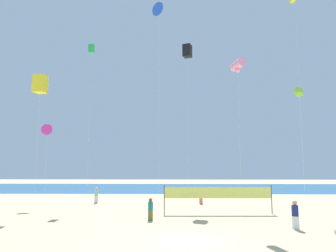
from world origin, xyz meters
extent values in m
plane|color=#D1BC89|center=(0.00, 0.00, 0.00)|extent=(120.00, 120.00, 0.00)
cube|color=#28608C|center=(0.00, 34.64, 0.00)|extent=(120.00, 20.00, 0.01)
cube|color=white|center=(7.04, 2.96, 0.41)|extent=(0.39, 0.24, 0.82)
cylinder|color=navy|center=(7.04, 2.96, 1.16)|extent=(0.41, 0.41, 0.68)
sphere|color=tan|center=(7.04, 2.96, 1.66)|extent=(0.30, 0.30, 0.30)
cube|color=olive|center=(-2.45, 5.82, 0.37)|extent=(0.35, 0.21, 0.73)
cylinder|color=#19727A|center=(-2.45, 5.82, 1.04)|extent=(0.37, 0.37, 0.61)
sphere|color=brown|center=(-2.45, 5.82, 1.47)|extent=(0.27, 0.27, 0.27)
cube|color=#EA7260|center=(2.06, 14.96, 0.35)|extent=(0.33, 0.20, 0.69)
cylinder|color=maroon|center=(2.06, 14.96, 0.98)|extent=(0.35, 0.35, 0.57)
sphere|color=beige|center=(2.06, 14.96, 1.39)|extent=(0.26, 0.26, 0.26)
cube|color=white|center=(-8.88, 15.34, 0.37)|extent=(0.36, 0.21, 0.74)
cylinder|color=#99B28C|center=(-8.88, 15.34, 1.05)|extent=(0.37, 0.37, 0.61)
sphere|color=beige|center=(-8.88, 15.34, 1.50)|extent=(0.27, 0.27, 0.27)
cylinder|color=#4C4C51|center=(-1.52, 8.61, 1.20)|extent=(0.08, 0.08, 2.40)
cylinder|color=#4C4C51|center=(7.38, 8.78, 1.20)|extent=(0.08, 0.08, 2.40)
cube|color=#EAE566|center=(2.93, 8.69, 1.73)|extent=(8.90, 0.19, 0.90)
cylinder|color=silver|center=(-13.56, 13.29, 3.76)|extent=(0.01, 0.01, 7.53)
cone|color=#D833A5|center=(-13.56, 13.29, 7.53)|extent=(1.18, 0.71, 1.10)
cylinder|color=silver|center=(-9.95, 15.56, 8.46)|extent=(0.01, 0.01, 16.91)
cube|color=green|center=(-9.95, 15.56, 16.91)|extent=(0.58, 0.58, 0.91)
cylinder|color=silver|center=(11.25, 11.50, 10.28)|extent=(0.01, 0.01, 20.56)
cylinder|color=silver|center=(-1.83, 5.31, 8.03)|extent=(0.01, 0.01, 16.05)
cone|color=blue|center=(-1.83, 5.31, 16.05)|extent=(1.10, 0.95, 1.10)
cylinder|color=silver|center=(0.77, 14.99, 8.17)|extent=(0.01, 0.01, 16.34)
cube|color=black|center=(0.77, 14.99, 16.34)|extent=(1.11, 1.11, 1.37)
cylinder|color=silver|center=(-12.69, 9.26, 5.60)|extent=(0.01, 0.01, 11.20)
cube|color=yellow|center=(-12.69, 9.26, 11.20)|extent=(1.16, 1.16, 1.58)
cylinder|color=silver|center=(13.70, 17.46, 6.14)|extent=(0.01, 0.01, 12.28)
cone|color=#8CD833|center=(13.70, 17.46, 12.28)|extent=(1.15, 0.31, 1.14)
cylinder|color=silver|center=(4.10, 5.08, 5.76)|extent=(0.01, 0.01, 11.52)
cylinder|color=pink|center=(4.10, 5.08, 11.52)|extent=(0.96, 1.57, 0.63)
sphere|color=pink|center=(4.10, 5.08, 11.10)|extent=(0.38, 0.38, 0.38)
camera|label=1|loc=(-0.68, -17.27, 4.22)|focal=32.75mm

